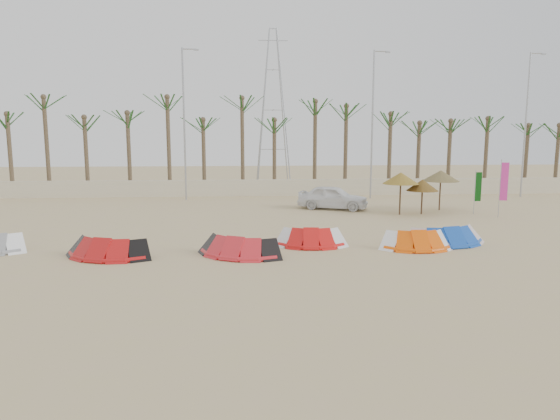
{
  "coord_description": "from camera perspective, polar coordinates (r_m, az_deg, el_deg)",
  "views": [
    {
      "loc": [
        -1.73,
        -17.39,
        4.88
      ],
      "look_at": [
        0.0,
        6.0,
        1.3
      ],
      "focal_mm": 32.0,
      "sensor_mm": 36.0,
      "label": 1
    }
  ],
  "objects": [
    {
      "name": "kite_orange",
      "position": [
        22.36,
        15.16,
        -3.14
      ],
      "size": [
        3.1,
        1.56,
        0.9
      ],
      "color": "#FF5B08",
      "rests_on": "ground"
    },
    {
      "name": "car",
      "position": [
        32.87,
        6.07,
        1.46
      ],
      "size": [
        4.91,
        3.44,
        1.55
      ],
      "primitive_type": "imported",
      "rotation": [
        0.0,
        0.0,
        1.18
      ],
      "color": "white",
      "rests_on": "ground"
    },
    {
      "name": "pylon",
      "position": [
        45.74,
        -0.78,
        2.56
      ],
      "size": [
        3.0,
        3.0,
        14.0
      ],
      "primitive_type": null,
      "color": "#A5A8AD",
      "rests_on": "ground"
    },
    {
      "name": "lamp_c",
      "position": [
        38.66,
        10.57,
        9.85
      ],
      "size": [
        1.25,
        0.14,
        11.0
      ],
      "color": "#A5A8AD",
      "rests_on": "ground"
    },
    {
      "name": "kite_red_left",
      "position": [
        21.31,
        -18.95,
        -3.88
      ],
      "size": [
        3.9,
        2.5,
        0.9
      ],
      "color": "red",
      "rests_on": "ground"
    },
    {
      "name": "lamp_d",
      "position": [
        43.27,
        26.32,
        8.97
      ],
      "size": [
        1.25,
        0.14,
        11.0
      ],
      "color": "#A5A8AD",
      "rests_on": "ground"
    },
    {
      "name": "flag_green",
      "position": [
        32.75,
        21.65,
        2.35
      ],
      "size": [
        0.45,
        0.07,
        2.73
      ],
      "color": "#A5A8AD",
      "rests_on": "ground"
    },
    {
      "name": "lamp_b",
      "position": [
        37.64,
        -10.85,
        9.88
      ],
      "size": [
        1.25,
        0.14,
        11.0
      ],
      "color": "#A5A8AD",
      "rests_on": "ground"
    },
    {
      "name": "boundary_wall",
      "position": [
        39.66,
        -1.7,
        2.56
      ],
      "size": [
        60.0,
        0.3,
        1.3
      ],
      "primitive_type": "cube",
      "color": "beige",
      "rests_on": "ground"
    },
    {
      "name": "ground",
      "position": [
        18.15,
        1.4,
        -6.93
      ],
      "size": [
        120.0,
        120.0,
        0.0
      ],
      "primitive_type": "plane",
      "color": "tan",
      "rests_on": "ground"
    },
    {
      "name": "parasol_left",
      "position": [
        31.7,
        15.97,
        2.75
      ],
      "size": [
        1.95,
        1.95,
        2.14
      ],
      "color": "#4C331E",
      "rests_on": "ground"
    },
    {
      "name": "kite_blue",
      "position": [
        23.7,
        18.26,
        -2.61
      ],
      "size": [
        3.85,
        2.17,
        0.9
      ],
      "color": "#154AB7",
      "rests_on": "ground"
    },
    {
      "name": "kite_red_mid",
      "position": [
        20.47,
        -4.75,
        -3.94
      ],
      "size": [
        3.93,
        2.77,
        0.9
      ],
      "color": "red",
      "rests_on": "ground"
    },
    {
      "name": "flag_pink",
      "position": [
        32.05,
        24.13,
        2.83
      ],
      "size": [
        0.44,
        0.14,
        3.43
      ],
      "color": "#A5A8AD",
      "rests_on": "ground"
    },
    {
      "name": "kite_red_right",
      "position": [
        22.15,
        3.45,
        -2.96
      ],
      "size": [
        3.18,
        1.81,
        0.9
      ],
      "color": "red",
      "rests_on": "ground"
    },
    {
      "name": "parasol_mid",
      "position": [
        31.11,
        13.64,
        3.55
      ],
      "size": [
        2.2,
        2.2,
        2.59
      ],
      "color": "#4C331E",
      "rests_on": "ground"
    },
    {
      "name": "parasol_right",
      "position": [
        33.71,
        17.9,
        3.74
      ],
      "size": [
        2.36,
        2.36,
        2.58
      ],
      "color": "#4C331E",
      "rests_on": "ground"
    },
    {
      "name": "palm_line",
      "position": [
        40.99,
        -0.89,
        10.87
      ],
      "size": [
        52.0,
        4.0,
        7.7
      ],
      "color": "brown",
      "rests_on": "ground"
    }
  ]
}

